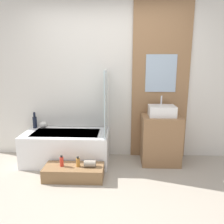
% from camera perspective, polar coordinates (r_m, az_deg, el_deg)
% --- Properties ---
extents(ground_plane, '(12.00, 12.00, 0.00)m').
position_cam_1_polar(ground_plane, '(2.61, -3.17, -24.60)').
color(ground_plane, '#A39989').
extents(wall_tiled_back, '(4.20, 0.06, 2.60)m').
position_cam_1_polar(wall_tiled_back, '(3.66, -1.04, 8.31)').
color(wall_tiled_back, silver).
rests_on(wall_tiled_back, ground_plane).
extents(wall_wood_accent, '(0.92, 0.04, 2.60)m').
position_cam_1_polar(wall_wood_accent, '(3.66, 12.52, 8.10)').
color(wall_wood_accent, '#8E6642').
rests_on(wall_wood_accent, ground_plane).
extents(bathtub, '(1.34, 0.65, 0.50)m').
position_cam_1_polar(bathtub, '(3.63, -11.77, -9.01)').
color(bathtub, white).
rests_on(bathtub, ground_plane).
extents(glass_shower_screen, '(0.01, 0.63, 0.98)m').
position_cam_1_polar(glass_shower_screen, '(3.33, -1.58, 2.51)').
color(glass_shower_screen, silver).
rests_on(glass_shower_screen, bathtub).
extents(wooden_step_bench, '(0.82, 0.34, 0.18)m').
position_cam_1_polar(wooden_step_bench, '(3.19, -9.91, -15.27)').
color(wooden_step_bench, olive).
rests_on(wooden_step_bench, ground_plane).
extents(vanity_cabinet, '(0.60, 0.48, 0.77)m').
position_cam_1_polar(vanity_cabinet, '(3.60, 12.53, -7.02)').
color(vanity_cabinet, '#8E6642').
rests_on(vanity_cabinet, ground_plane).
extents(sink, '(0.40, 0.30, 0.31)m').
position_cam_1_polar(sink, '(3.47, 12.89, 0.29)').
color(sink, white).
rests_on(sink, vanity_cabinet).
extents(vase_tall_dark, '(0.07, 0.07, 0.27)m').
position_cam_1_polar(vase_tall_dark, '(3.92, -19.51, -2.37)').
color(vase_tall_dark, black).
rests_on(vase_tall_dark, bathtub).
extents(vase_round_light, '(0.12, 0.12, 0.12)m').
position_cam_1_polar(vase_round_light, '(3.86, -17.52, -3.24)').
color(vase_round_light, silver).
rests_on(vase_round_light, bathtub).
extents(bottle_soap_primary, '(0.05, 0.05, 0.16)m').
position_cam_1_polar(bottle_soap_primary, '(3.16, -13.01, -12.45)').
color(bottle_soap_primary, red).
rests_on(bottle_soap_primary, wooden_step_bench).
extents(bottle_soap_secondary, '(0.05, 0.05, 0.14)m').
position_cam_1_polar(bottle_soap_secondary, '(3.11, -8.88, -12.80)').
color(bottle_soap_secondary, '#B2752D').
rests_on(bottle_soap_secondary, wooden_step_bench).
extents(towel_roll, '(0.16, 0.09, 0.09)m').
position_cam_1_polar(towel_roll, '(3.09, -5.79, -13.26)').
color(towel_roll, gray).
rests_on(towel_roll, wooden_step_bench).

